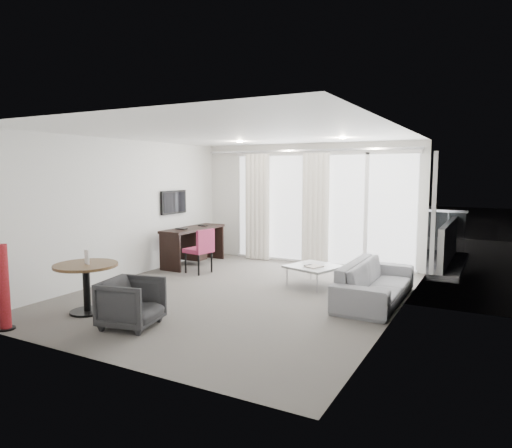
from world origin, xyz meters
The scene contains 28 objects.
floor centered at (0.00, 0.00, 0.00)m, with size 5.00×6.00×0.00m, color #5D5852.
ceiling centered at (0.00, 0.00, 2.60)m, with size 5.00×6.00×0.00m, color white.
wall_left centered at (-2.50, 0.00, 1.30)m, with size 0.00×6.00×2.60m, color silver.
wall_right centered at (2.50, 0.00, 1.30)m, with size 0.00×6.00×2.60m, color silver.
wall_front centered at (0.00, -3.00, 1.30)m, with size 5.00×0.00×2.60m, color silver.
window_panel centered at (0.30, 2.98, 1.20)m, with size 4.00×0.02×2.38m, color white, non-canonical shape.
window_frame centered at (0.30, 2.97, 1.20)m, with size 4.10×0.06×2.44m, color white, non-canonical shape.
curtain_left centered at (-1.15, 2.82, 1.20)m, with size 0.60×0.20×2.38m, color silver, non-canonical shape.
curtain_right centered at (0.25, 2.82, 1.20)m, with size 0.60×0.20×2.38m, color silver, non-canonical shape.
curtain_track centered at (0.00, 2.82, 2.45)m, with size 4.80×0.04×0.04m, color #B2B2B7, non-canonical shape.
downlight_a centered at (-0.90, 1.60, 2.59)m, with size 0.12×0.12×0.02m, color #FFE0B2.
downlight_b centered at (1.20, 1.60, 2.59)m, with size 0.12×0.12×0.02m, color #FFE0B2.
desk centered at (-2.09, 1.64, 0.40)m, with size 0.53×1.71×0.80m, color black, non-canonical shape.
tv centered at (-2.46, 1.45, 1.35)m, with size 0.05×0.80×0.50m, color black, non-canonical shape.
desk_chair centered at (-1.51, 1.00, 0.44)m, with size 0.48×0.45×0.89m, color #8E2546, non-canonical shape.
round_table centered at (-1.41, -1.87, 0.35)m, with size 0.88×0.88×0.71m, color #4E361D, non-canonical shape.
menu_card centered at (-1.38, -1.87, 0.72)m, with size 0.11×0.02×0.20m, color white, non-canonical shape.
red_lamp centered at (-1.78, -2.85, 0.55)m, with size 0.22×0.22×1.10m, color maroon.
tub_armchair centered at (-0.43, -2.02, 0.32)m, with size 0.68×0.70×0.63m, color #262627.
coffee_table centered at (0.89, 1.09, 0.18)m, with size 0.81×0.81×0.36m, color gray, non-canonical shape.
remote centered at (0.80, 1.03, 0.36)m, with size 0.05×0.15×0.02m, color black, non-canonical shape.
magazine centered at (0.93, 1.00, 0.36)m, with size 0.22×0.28×0.02m, color gray, non-canonical shape.
sofa centered at (2.07, 0.64, 0.31)m, with size 2.09×0.82×0.61m, color gray.
terrace_slab centered at (0.30, 4.50, -0.06)m, with size 5.60×3.00×0.12m, color #4D4D50.
rattan_chair_a centered at (1.24, 4.11, 0.37)m, with size 0.51×0.51×0.74m, color brown, non-canonical shape.
rattan_chair_b centered at (1.92, 4.37, 0.43)m, with size 0.59×0.59×0.87m, color brown, non-canonical shape.
rattan_table centered at (1.32, 4.11, 0.25)m, with size 0.50×0.50×0.50m, color brown, non-canonical shape.
balustrade centered at (0.30, 5.95, 0.50)m, with size 5.50×0.06×1.05m, color #B2B2B7, non-canonical shape.
Camera 1 is at (3.69, -6.31, 2.01)m, focal length 32.00 mm.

